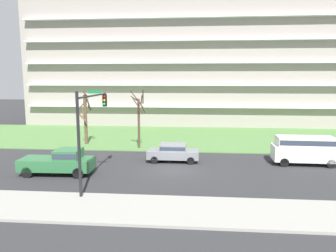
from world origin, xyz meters
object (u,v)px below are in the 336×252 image
Objects in this scene: tree_left at (139,118)px; traffic_signal_mast at (90,121)px; tree_far_left at (86,117)px; sedan_gray_center_left at (173,152)px; pickup_green_center_right at (60,161)px; van_white_near_left at (305,148)px.

traffic_signal_mast is (-1.07, -11.91, 1.23)m from tree_left.
sedan_gray_center_left is at bearing -32.48° from tree_far_left.
traffic_signal_mast is (3.25, -2.58, 3.41)m from pickup_green_center_right.
tree_left is 1.11× the size of pickup_green_center_right.
tree_left is 10.51m from pickup_green_center_right.
van_white_near_left is at bearing 11.51° from pickup_green_center_right.
traffic_signal_mast is at bearing -40.17° from pickup_green_center_right.
tree_far_left is 1.33× the size of sedan_gray_center_left.
pickup_green_center_right is at bearing 28.91° from sedan_gray_center_left.
tree_left is at bearing 63.44° from pickup_green_center_right.
sedan_gray_center_left is (3.82, -4.83, -2.33)m from tree_left.
van_white_near_left is at bearing -179.99° from sedan_gray_center_left.
pickup_green_center_right is (-19.15, -4.49, -0.38)m from van_white_near_left.
van_white_near_left is (14.83, -4.83, -1.81)m from tree_left.
pickup_green_center_right is (1.77, -10.80, -2.01)m from tree_far_left.
traffic_signal_mast reaches higher than pickup_green_center_right.
traffic_signal_mast reaches higher than tree_far_left.
sedan_gray_center_left is 0.69× the size of traffic_signal_mast.
pickup_green_center_right is at bearing 14.87° from van_white_near_left.
tree_far_left is 1.12× the size of van_white_near_left.
sedan_gray_center_left is 9.30m from pickup_green_center_right.
tree_left is 1.37× the size of sedan_gray_center_left.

